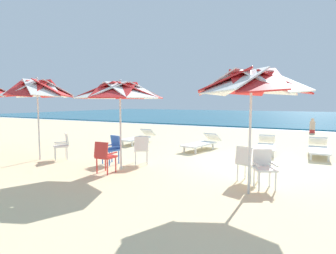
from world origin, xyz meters
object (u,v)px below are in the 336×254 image
(beach_umbrella_0, at_px, (251,83))
(sun_lounger_3, at_px, (138,137))
(plastic_chair_1, at_px, (264,166))
(sun_lounger_0, at_px, (319,148))
(beachgoer_seated, at_px, (312,128))
(plastic_chair_4, at_px, (104,155))
(beach_umbrella_1, at_px, (120,91))
(sun_lounger_2, at_px, (202,143))
(plastic_chair_2, at_px, (141,148))
(beach_umbrella_2, at_px, (37,89))
(plastic_chair_3, at_px, (112,148))
(plastic_chair_5, at_px, (63,144))
(sun_lounger_1, at_px, (266,145))
(plastic_chair_0, at_px, (247,161))

(beach_umbrella_0, distance_m, sun_lounger_3, 7.93)
(plastic_chair_1, relative_size, sun_lounger_0, 0.40)
(sun_lounger_0, distance_m, sun_lounger_3, 7.31)
(beach_umbrella_0, bearing_deg, beachgoer_seated, 86.52)
(beach_umbrella_0, xyz_separation_m, plastic_chair_4, (-3.75, -0.18, -1.79))
(beach_umbrella_1, distance_m, sun_lounger_2, 4.61)
(plastic_chair_2, bearing_deg, beach_umbrella_2, -162.09)
(sun_lounger_0, bearing_deg, plastic_chair_4, -132.59)
(beach_umbrella_1, bearing_deg, sun_lounger_3, 119.12)
(plastic_chair_3, distance_m, plastic_chair_4, 1.23)
(plastic_chair_3, distance_m, plastic_chair_5, 1.90)
(plastic_chair_5, relative_size, sun_lounger_0, 0.40)
(beach_umbrella_1, xyz_separation_m, sun_lounger_1, (3.16, 4.66, -1.92))
(plastic_chair_0, distance_m, beach_umbrella_2, 6.88)
(sun_lounger_2, bearing_deg, sun_lounger_3, 176.37)
(plastic_chair_1, height_order, plastic_chair_3, same)
(beach_umbrella_2, xyz_separation_m, plastic_chair_5, (0.60, 0.44, -1.82))
(beach_umbrella_1, bearing_deg, plastic_chair_3, 146.15)
(plastic_chair_4, relative_size, sun_lounger_1, 0.39)
(beach_umbrella_1, relative_size, sun_lounger_2, 1.14)
(plastic_chair_1, height_order, sun_lounger_1, plastic_chair_1)
(beach_umbrella_1, relative_size, sun_lounger_0, 1.16)
(sun_lounger_2, xyz_separation_m, sun_lounger_3, (-3.20, 0.20, 0.00))
(beachgoer_seated, bearing_deg, sun_lounger_0, -87.06)
(sun_lounger_0, height_order, sun_lounger_2, same)
(plastic_chair_3, bearing_deg, plastic_chair_2, 23.38)
(sun_lounger_1, xyz_separation_m, sun_lounger_2, (-2.36, -0.55, 0.00))
(beach_umbrella_0, height_order, sun_lounger_3, beach_umbrella_0)
(plastic_chair_5, bearing_deg, beach_umbrella_1, -4.54)
(plastic_chair_1, distance_m, beachgoer_seated, 12.86)
(plastic_chair_0, relative_size, plastic_chair_1, 1.00)
(plastic_chair_5, relative_size, beachgoer_seated, 0.94)
(plastic_chair_3, bearing_deg, beach_umbrella_0, -11.37)
(plastic_chair_1, bearing_deg, beach_umbrella_2, -176.84)
(beach_umbrella_2, height_order, sun_lounger_2, beach_umbrella_2)
(plastic_chair_3, relative_size, beachgoer_seated, 0.94)
(plastic_chair_4, bearing_deg, beachgoer_seated, 71.43)
(plastic_chair_0, bearing_deg, sun_lounger_0, 71.34)
(plastic_chair_0, bearing_deg, beach_umbrella_2, -174.09)
(plastic_chair_1, height_order, beach_umbrella_1, beach_umbrella_1)
(plastic_chair_4, distance_m, plastic_chair_5, 2.62)
(sun_lounger_1, bearing_deg, plastic_chair_4, -121.78)
(plastic_chair_1, relative_size, beach_umbrella_1, 0.34)
(plastic_chair_3, xyz_separation_m, sun_lounger_0, (5.60, 4.36, -0.22))
(plastic_chair_4, bearing_deg, plastic_chair_5, 162.49)
(plastic_chair_2, relative_size, sun_lounger_0, 0.40)
(sun_lounger_0, relative_size, sun_lounger_1, 0.98)
(plastic_chair_0, relative_size, plastic_chair_3, 1.00)
(plastic_chair_4, relative_size, beach_umbrella_2, 0.32)
(sun_lounger_2, bearing_deg, sun_lounger_0, 10.11)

